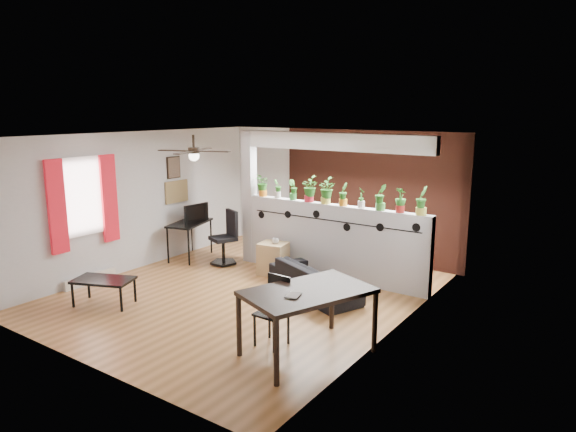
{
  "coord_description": "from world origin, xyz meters",
  "views": [
    {
      "loc": [
        5.17,
        -6.29,
        3.0
      ],
      "look_at": [
        0.43,
        0.6,
        1.26
      ],
      "focal_mm": 32.0,
      "sensor_mm": 36.0,
      "label": 1
    }
  ],
  "objects_px": {
    "folding_chair": "(275,304)",
    "potted_plant_2": "(293,189)",
    "potted_plant_6": "(361,197)",
    "potted_plant_7": "(381,196)",
    "potted_plant_5": "(343,194)",
    "dining_table": "(308,297)",
    "cup": "(275,241)",
    "potted_plant_0": "(263,184)",
    "potted_plant_1": "(278,188)",
    "potted_plant_9": "(422,200)",
    "potted_plant_4": "(326,190)",
    "ceiling_fan": "(194,153)",
    "potted_plant_3": "(309,188)",
    "potted_plant_8": "(401,199)",
    "cube_shelf": "(273,259)",
    "computer_desk": "(190,225)",
    "office_chair": "(226,241)",
    "sofa": "(314,280)",
    "coffee_table": "(103,282)"
  },
  "relations": [
    {
      "from": "ceiling_fan",
      "to": "folding_chair",
      "type": "distance_m",
      "value": 3.05
    },
    {
      "from": "potted_plant_0",
      "to": "potted_plant_4",
      "type": "relative_size",
      "value": 0.92
    },
    {
      "from": "potted_plant_7",
      "to": "potted_plant_8",
      "type": "bearing_deg",
      "value": 0.0
    },
    {
      "from": "cup",
      "to": "potted_plant_0",
      "type": "bearing_deg",
      "value": 144.16
    },
    {
      "from": "cube_shelf",
      "to": "cup",
      "type": "height_order",
      "value": "cup"
    },
    {
      "from": "potted_plant_5",
      "to": "potted_plant_8",
      "type": "bearing_deg",
      "value": -0.0
    },
    {
      "from": "potted_plant_3",
      "to": "folding_chair",
      "type": "xyz_separation_m",
      "value": [
        1.22,
        -2.73,
        -1.06
      ]
    },
    {
      "from": "potted_plant_5",
      "to": "office_chair",
      "type": "bearing_deg",
      "value": -169.01
    },
    {
      "from": "cup",
      "to": "office_chair",
      "type": "bearing_deg",
      "value": -179.58
    },
    {
      "from": "potted_plant_1",
      "to": "potted_plant_9",
      "type": "xyz_separation_m",
      "value": [
        2.81,
        -0.0,
        0.05
      ]
    },
    {
      "from": "potted_plant_2",
      "to": "sofa",
      "type": "distance_m",
      "value": 1.91
    },
    {
      "from": "potted_plant_5",
      "to": "dining_table",
      "type": "xyz_separation_m",
      "value": [
        1.02,
        -2.76,
        -0.81
      ]
    },
    {
      "from": "potted_plant_7",
      "to": "cube_shelf",
      "type": "relative_size",
      "value": 0.75
    },
    {
      "from": "potted_plant_6",
      "to": "potted_plant_3",
      "type": "bearing_deg",
      "value": 180.0
    },
    {
      "from": "ceiling_fan",
      "to": "potted_plant_3",
      "type": "height_order",
      "value": "ceiling_fan"
    },
    {
      "from": "potted_plant_1",
      "to": "cube_shelf",
      "type": "xyz_separation_m",
      "value": [
        0.21,
        -0.44,
        -1.24
      ]
    },
    {
      "from": "potted_plant_3",
      "to": "office_chair",
      "type": "xyz_separation_m",
      "value": [
        -1.63,
        -0.45,
        -1.13
      ]
    },
    {
      "from": "potted_plant_5",
      "to": "sofa",
      "type": "height_order",
      "value": "potted_plant_5"
    },
    {
      "from": "potted_plant_2",
      "to": "potted_plant_8",
      "type": "distance_m",
      "value": 2.11
    },
    {
      "from": "potted_plant_7",
      "to": "dining_table",
      "type": "bearing_deg",
      "value": -83.34
    },
    {
      "from": "potted_plant_5",
      "to": "potted_plant_0",
      "type": "bearing_deg",
      "value": -180.0
    },
    {
      "from": "potted_plant_6",
      "to": "coffee_table",
      "type": "relative_size",
      "value": 0.35
    },
    {
      "from": "potted_plant_1",
      "to": "potted_plant_7",
      "type": "xyz_separation_m",
      "value": [
        2.11,
        -0.0,
        0.04
      ]
    },
    {
      "from": "cup",
      "to": "folding_chair",
      "type": "relative_size",
      "value": 0.14
    },
    {
      "from": "potted_plant_4",
      "to": "folding_chair",
      "type": "height_order",
      "value": "potted_plant_4"
    },
    {
      "from": "potted_plant_1",
      "to": "cup",
      "type": "relative_size",
      "value": 2.9
    },
    {
      "from": "office_chair",
      "to": "coffee_table",
      "type": "height_order",
      "value": "office_chair"
    },
    {
      "from": "potted_plant_0",
      "to": "potted_plant_1",
      "type": "relative_size",
      "value": 1.21
    },
    {
      "from": "potted_plant_2",
      "to": "potted_plant_7",
      "type": "relative_size",
      "value": 0.85
    },
    {
      "from": "potted_plant_3",
      "to": "dining_table",
      "type": "distance_m",
      "value": 3.36
    },
    {
      "from": "ceiling_fan",
      "to": "potted_plant_2",
      "type": "relative_size",
      "value": 3.16
    },
    {
      "from": "potted_plant_3",
      "to": "cup",
      "type": "relative_size",
      "value": 3.82
    },
    {
      "from": "sofa",
      "to": "computer_desk",
      "type": "relative_size",
      "value": 1.48
    },
    {
      "from": "dining_table",
      "to": "folding_chair",
      "type": "distance_m",
      "value": 0.55
    },
    {
      "from": "potted_plant_0",
      "to": "potted_plant_6",
      "type": "relative_size",
      "value": 1.21
    },
    {
      "from": "potted_plant_4",
      "to": "sofa",
      "type": "xyz_separation_m",
      "value": [
        0.35,
        -0.93,
        -1.35
      ]
    },
    {
      "from": "potted_plant_3",
      "to": "computer_desk",
      "type": "relative_size",
      "value": 0.41
    },
    {
      "from": "potted_plant_3",
      "to": "potted_plant_1",
      "type": "bearing_deg",
      "value": 180.0
    },
    {
      "from": "computer_desk",
      "to": "potted_plant_5",
      "type": "bearing_deg",
      "value": 9.57
    },
    {
      "from": "potted_plant_0",
      "to": "potted_plant_1",
      "type": "height_order",
      "value": "potted_plant_0"
    },
    {
      "from": "potted_plant_7",
      "to": "folding_chair",
      "type": "relative_size",
      "value": 0.49
    },
    {
      "from": "office_chair",
      "to": "sofa",
      "type": "bearing_deg",
      "value": -11.49
    },
    {
      "from": "potted_plant_8",
      "to": "office_chair",
      "type": "distance_m",
      "value": 3.59
    },
    {
      "from": "folding_chair",
      "to": "potted_plant_2",
      "type": "bearing_deg",
      "value": 119.88
    },
    {
      "from": "cube_shelf",
      "to": "computer_desk",
      "type": "distance_m",
      "value": 2.07
    },
    {
      "from": "folding_chair",
      "to": "potted_plant_8",
      "type": "bearing_deg",
      "value": 78.93
    },
    {
      "from": "potted_plant_9",
      "to": "dining_table",
      "type": "xyz_separation_m",
      "value": [
        -0.38,
        -2.76,
        -0.84
      ]
    },
    {
      "from": "cup",
      "to": "computer_desk",
      "type": "height_order",
      "value": "computer_desk"
    },
    {
      "from": "ceiling_fan",
      "to": "cube_shelf",
      "type": "xyz_separation_m",
      "value": [
        0.58,
        1.36,
        -2.02
      ]
    },
    {
      "from": "potted_plant_6",
      "to": "potted_plant_7",
      "type": "height_order",
      "value": "potted_plant_7"
    }
  ]
}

